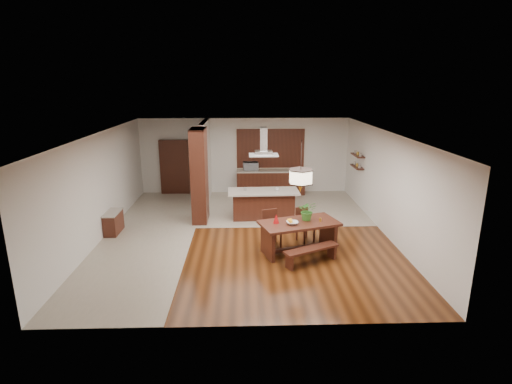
{
  "coord_description": "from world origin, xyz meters",
  "views": [
    {
      "loc": [
        -0.04,
        -10.77,
        4.25
      ],
      "look_at": [
        0.3,
        0.0,
        1.25
      ],
      "focal_mm": 28.0,
      "sensor_mm": 36.0,
      "label": 1
    }
  ],
  "objects_px": {
    "pendant_lantern": "(301,167)",
    "fruit_bowl": "(292,223)",
    "microwave": "(251,166)",
    "dining_table": "(299,230)",
    "kitchen_island": "(263,204)",
    "island_cup": "(277,189)",
    "hallway_console": "(114,223)",
    "dining_chair_left": "(272,229)",
    "foliage_plant": "(308,211)",
    "dining_bench": "(311,256)",
    "dining_chair_right": "(306,225)",
    "range_hood": "(264,142)"
  },
  "relations": [
    {
      "from": "dining_table",
      "to": "microwave",
      "type": "distance_m",
      "value": 5.68
    },
    {
      "from": "dining_chair_left",
      "to": "foliage_plant",
      "type": "distance_m",
      "value": 1.09
    },
    {
      "from": "dining_table",
      "to": "foliage_plant",
      "type": "height_order",
      "value": "foliage_plant"
    },
    {
      "from": "microwave",
      "to": "kitchen_island",
      "type": "bearing_deg",
      "value": -89.86
    },
    {
      "from": "dining_table",
      "to": "dining_chair_right",
      "type": "xyz_separation_m",
      "value": [
        0.28,
        0.72,
        -0.13
      ]
    },
    {
      "from": "island_cup",
      "to": "dining_chair_left",
      "type": "bearing_deg",
      "value": -97.78
    },
    {
      "from": "dining_table",
      "to": "island_cup",
      "type": "height_order",
      "value": "island_cup"
    },
    {
      "from": "dining_chair_right",
      "to": "island_cup",
      "type": "xyz_separation_m",
      "value": [
        -0.64,
        1.88,
        0.49
      ]
    },
    {
      "from": "dining_chair_right",
      "to": "island_cup",
      "type": "bearing_deg",
      "value": 79.54
    },
    {
      "from": "fruit_bowl",
      "to": "dining_chair_left",
      "type": "bearing_deg",
      "value": 128.51
    },
    {
      "from": "pendant_lantern",
      "to": "foliage_plant",
      "type": "xyz_separation_m",
      "value": [
        0.22,
        0.14,
        -1.17
      ]
    },
    {
      "from": "dining_table",
      "to": "microwave",
      "type": "relative_size",
      "value": 3.87
    },
    {
      "from": "dining_chair_left",
      "to": "dining_chair_right",
      "type": "bearing_deg",
      "value": -1.73
    },
    {
      "from": "kitchen_island",
      "to": "island_cup",
      "type": "relative_size",
      "value": 17.72
    },
    {
      "from": "microwave",
      "to": "foliage_plant",
      "type": "bearing_deg",
      "value": -82.85
    },
    {
      "from": "dining_chair_left",
      "to": "dining_chair_right",
      "type": "distance_m",
      "value": 0.98
    },
    {
      "from": "foliage_plant",
      "to": "kitchen_island",
      "type": "height_order",
      "value": "foliage_plant"
    },
    {
      "from": "dining_bench",
      "to": "pendant_lantern",
      "type": "xyz_separation_m",
      "value": [
        -0.22,
        0.67,
        2.04
      ]
    },
    {
      "from": "hallway_console",
      "to": "kitchen_island",
      "type": "distance_m",
      "value": 4.55
    },
    {
      "from": "dining_chair_left",
      "to": "dining_chair_right",
      "type": "xyz_separation_m",
      "value": [
        0.93,
        0.3,
        -0.01
      ]
    },
    {
      "from": "dining_chair_right",
      "to": "kitchen_island",
      "type": "bearing_deg",
      "value": 89.05
    },
    {
      "from": "dining_bench",
      "to": "foliage_plant",
      "type": "relative_size",
      "value": 2.82
    },
    {
      "from": "dining_table",
      "to": "dining_chair_left",
      "type": "distance_m",
      "value": 0.78
    },
    {
      "from": "dining_table",
      "to": "fruit_bowl",
      "type": "bearing_deg",
      "value": -142.2
    },
    {
      "from": "dining_chair_left",
      "to": "pendant_lantern",
      "type": "bearing_deg",
      "value": -52.44
    },
    {
      "from": "hallway_console",
      "to": "dining_bench",
      "type": "bearing_deg",
      "value": -22.08
    },
    {
      "from": "pendant_lantern",
      "to": "kitchen_island",
      "type": "relative_size",
      "value": 0.58
    },
    {
      "from": "hallway_console",
      "to": "dining_bench",
      "type": "relative_size",
      "value": 0.61
    },
    {
      "from": "kitchen_island",
      "to": "island_cup",
      "type": "height_order",
      "value": "island_cup"
    },
    {
      "from": "dining_bench",
      "to": "range_hood",
      "type": "bearing_deg",
      "value": 106.38
    },
    {
      "from": "dining_bench",
      "to": "island_cup",
      "type": "xyz_separation_m",
      "value": [
        -0.57,
        3.27,
        0.76
      ]
    },
    {
      "from": "microwave",
      "to": "pendant_lantern",
      "type": "bearing_deg",
      "value": -85.4
    },
    {
      "from": "foliage_plant",
      "to": "microwave",
      "type": "distance_m",
      "value": 5.57
    },
    {
      "from": "fruit_bowl",
      "to": "microwave",
      "type": "height_order",
      "value": "microwave"
    },
    {
      "from": "fruit_bowl",
      "to": "microwave",
      "type": "relative_size",
      "value": 0.52
    },
    {
      "from": "hallway_console",
      "to": "range_hood",
      "type": "xyz_separation_m",
      "value": [
        4.39,
        1.19,
        2.15
      ]
    },
    {
      "from": "pendant_lantern",
      "to": "dining_bench",
      "type": "bearing_deg",
      "value": -72.26
    },
    {
      "from": "fruit_bowl",
      "to": "microwave",
      "type": "bearing_deg",
      "value": 99.29
    },
    {
      "from": "hallway_console",
      "to": "pendant_lantern",
      "type": "xyz_separation_m",
      "value": [
        5.16,
        -1.51,
        1.93
      ]
    },
    {
      "from": "dining_table",
      "to": "kitchen_island",
      "type": "bearing_deg",
      "value": 106.05
    },
    {
      "from": "pendant_lantern",
      "to": "fruit_bowl",
      "type": "relative_size",
      "value": 4.47
    },
    {
      "from": "dining_bench",
      "to": "fruit_bowl",
      "type": "distance_m",
      "value": 0.93
    },
    {
      "from": "foliage_plant",
      "to": "fruit_bowl",
      "type": "height_order",
      "value": "foliage_plant"
    },
    {
      "from": "dining_bench",
      "to": "microwave",
      "type": "distance_m",
      "value": 6.43
    },
    {
      "from": "microwave",
      "to": "fruit_bowl",
      "type": "bearing_deg",
      "value": -87.59
    },
    {
      "from": "dining_table",
      "to": "pendant_lantern",
      "type": "height_order",
      "value": "pendant_lantern"
    },
    {
      "from": "kitchen_island",
      "to": "microwave",
      "type": "relative_size",
      "value": 4.01
    },
    {
      "from": "pendant_lantern",
      "to": "dining_table",
      "type": "bearing_deg",
      "value": 90.0
    },
    {
      "from": "dining_bench",
      "to": "foliage_plant",
      "type": "bearing_deg",
      "value": 89.43
    },
    {
      "from": "hallway_console",
      "to": "range_hood",
      "type": "relative_size",
      "value": 0.98
    }
  ]
}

